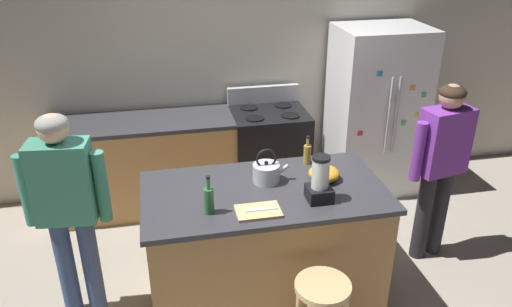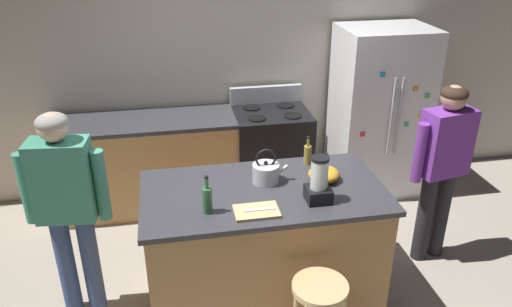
{
  "view_description": "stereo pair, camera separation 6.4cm",
  "coord_description": "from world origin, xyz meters",
  "px_view_note": "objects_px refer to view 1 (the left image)",
  "views": [
    {
      "loc": [
        -0.7,
        -3.05,
        2.76
      ],
      "look_at": [
        0.0,
        0.3,
        1.11
      ],
      "focal_mm": 34.94,
      "sensor_mm": 36.0,
      "label": 1
    },
    {
      "loc": [
        -0.64,
        -3.06,
        2.76
      ],
      "look_at": [
        0.0,
        0.3,
        1.11
      ],
      "focal_mm": 34.94,
      "sensor_mm": 36.0,
      "label": 2
    }
  ],
  "objects_px": {
    "kitchen_island": "(264,244)",
    "refrigerator": "(376,111)",
    "tea_kettle": "(266,172)",
    "chef_knife": "(261,209)",
    "bar_stool": "(322,302)",
    "person_by_island_left": "(67,201)",
    "blender_appliance": "(320,182)",
    "bottle_vinegar": "(307,153)",
    "cutting_board": "(258,211)",
    "stove_range": "(269,154)",
    "mixing_bowl": "(324,173)",
    "bottle_olive_oil": "(209,200)",
    "person_by_sink_right": "(441,157)"
  },
  "relations": [
    {
      "from": "blender_appliance",
      "to": "bottle_vinegar",
      "type": "bearing_deg",
      "value": 81.42
    },
    {
      "from": "kitchen_island",
      "to": "chef_knife",
      "type": "bearing_deg",
      "value": -106.82
    },
    {
      "from": "bottle_vinegar",
      "to": "chef_knife",
      "type": "relative_size",
      "value": 1.07
    },
    {
      "from": "stove_range",
      "to": "mixing_bowl",
      "type": "bearing_deg",
      "value": -86.93
    },
    {
      "from": "refrigerator",
      "to": "blender_appliance",
      "type": "height_order",
      "value": "refrigerator"
    },
    {
      "from": "bottle_olive_oil",
      "to": "person_by_sink_right",
      "type": "bearing_deg",
      "value": 12.87
    },
    {
      "from": "blender_appliance",
      "to": "chef_knife",
      "type": "relative_size",
      "value": 1.53
    },
    {
      "from": "stove_range",
      "to": "person_by_sink_right",
      "type": "bearing_deg",
      "value": -48.57
    },
    {
      "from": "mixing_bowl",
      "to": "person_by_island_left",
      "type": "bearing_deg",
      "value": 179.04
    },
    {
      "from": "refrigerator",
      "to": "mixing_bowl",
      "type": "height_order",
      "value": "refrigerator"
    },
    {
      "from": "person_by_island_left",
      "to": "kitchen_island",
      "type": "bearing_deg",
      "value": -3.68
    },
    {
      "from": "refrigerator",
      "to": "chef_knife",
      "type": "relative_size",
      "value": 8.03
    },
    {
      "from": "bottle_olive_oil",
      "to": "mixing_bowl",
      "type": "bearing_deg",
      "value": 17.44
    },
    {
      "from": "stove_range",
      "to": "bottle_vinegar",
      "type": "xyz_separation_m",
      "value": [
        0.03,
        -1.18,
        0.55
      ]
    },
    {
      "from": "bottle_vinegar",
      "to": "cutting_board",
      "type": "height_order",
      "value": "bottle_vinegar"
    },
    {
      "from": "stove_range",
      "to": "bottle_olive_oil",
      "type": "distance_m",
      "value": 2.01
    },
    {
      "from": "stove_range",
      "to": "person_by_island_left",
      "type": "bearing_deg",
      "value": -140.89
    },
    {
      "from": "blender_appliance",
      "to": "mixing_bowl",
      "type": "relative_size",
      "value": 1.44
    },
    {
      "from": "stove_range",
      "to": "kitchen_island",
      "type": "bearing_deg",
      "value": -104.39
    },
    {
      "from": "kitchen_island",
      "to": "refrigerator",
      "type": "height_order",
      "value": "refrigerator"
    },
    {
      "from": "person_by_island_left",
      "to": "person_by_sink_right",
      "type": "xyz_separation_m",
      "value": [
        2.91,
        0.14,
        -0.02
      ]
    },
    {
      "from": "bar_stool",
      "to": "bottle_vinegar",
      "type": "bearing_deg",
      "value": 79.01
    },
    {
      "from": "refrigerator",
      "to": "person_by_sink_right",
      "type": "xyz_separation_m",
      "value": [
        -0.0,
        -1.27,
        0.07
      ]
    },
    {
      "from": "kitchen_island",
      "to": "refrigerator",
      "type": "distance_m",
      "value": 2.19
    },
    {
      "from": "blender_appliance",
      "to": "chef_knife",
      "type": "xyz_separation_m",
      "value": [
        -0.43,
        -0.08,
        -0.12
      ]
    },
    {
      "from": "person_by_island_left",
      "to": "blender_appliance",
      "type": "relative_size",
      "value": 4.81
    },
    {
      "from": "bar_stool",
      "to": "mixing_bowl",
      "type": "distance_m",
      "value": 0.96
    },
    {
      "from": "refrigerator",
      "to": "bar_stool",
      "type": "bearing_deg",
      "value": -120.66
    },
    {
      "from": "kitchen_island",
      "to": "stove_range",
      "type": "xyz_separation_m",
      "value": [
        0.39,
        1.52,
        0.01
      ]
    },
    {
      "from": "refrigerator",
      "to": "blender_appliance",
      "type": "xyz_separation_m",
      "value": [
        -1.2,
        -1.71,
        0.22
      ]
    },
    {
      "from": "person_by_island_left",
      "to": "mixing_bowl",
      "type": "height_order",
      "value": "person_by_island_left"
    },
    {
      "from": "refrigerator",
      "to": "blender_appliance",
      "type": "bearing_deg",
      "value": -124.94
    },
    {
      "from": "stove_range",
      "to": "chef_knife",
      "type": "distance_m",
      "value": 1.94
    },
    {
      "from": "tea_kettle",
      "to": "kitchen_island",
      "type": "bearing_deg",
      "value": -109.08
    },
    {
      "from": "bar_stool",
      "to": "cutting_board",
      "type": "height_order",
      "value": "cutting_board"
    },
    {
      "from": "stove_range",
      "to": "chef_knife",
      "type": "relative_size",
      "value": 5.17
    },
    {
      "from": "kitchen_island",
      "to": "refrigerator",
      "type": "bearing_deg",
      "value": 44.27
    },
    {
      "from": "person_by_island_left",
      "to": "blender_appliance",
      "type": "distance_m",
      "value": 1.75
    },
    {
      "from": "mixing_bowl",
      "to": "tea_kettle",
      "type": "height_order",
      "value": "tea_kettle"
    },
    {
      "from": "person_by_sink_right",
      "to": "bottle_vinegar",
      "type": "relative_size",
      "value": 6.71
    },
    {
      "from": "kitchen_island",
      "to": "stove_range",
      "type": "relative_size",
      "value": 1.55
    },
    {
      "from": "person_by_island_left",
      "to": "refrigerator",
      "type": "bearing_deg",
      "value": 25.85
    },
    {
      "from": "person_by_island_left",
      "to": "blender_appliance",
      "type": "height_order",
      "value": "person_by_island_left"
    },
    {
      "from": "tea_kettle",
      "to": "refrigerator",
      "type": "bearing_deg",
      "value": 42.67
    },
    {
      "from": "person_by_sink_right",
      "to": "chef_knife",
      "type": "relative_size",
      "value": 7.2
    },
    {
      "from": "blender_appliance",
      "to": "tea_kettle",
      "type": "distance_m",
      "value": 0.45
    },
    {
      "from": "bottle_vinegar",
      "to": "cutting_board",
      "type": "bearing_deg",
      "value": -129.93
    },
    {
      "from": "person_by_island_left",
      "to": "cutting_board",
      "type": "xyz_separation_m",
      "value": [
        1.27,
        -0.38,
        -0.01
      ]
    },
    {
      "from": "stove_range",
      "to": "cutting_board",
      "type": "relative_size",
      "value": 3.79
    },
    {
      "from": "chef_knife",
      "to": "bar_stool",
      "type": "bearing_deg",
      "value": -54.43
    }
  ]
}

